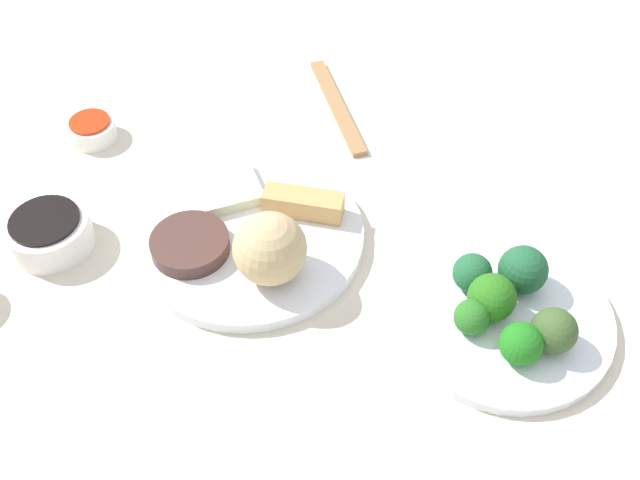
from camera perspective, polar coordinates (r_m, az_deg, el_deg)
The scene contains 18 objects.
tabletop at distance 0.86m, azimuth -5.67°, elevation -0.79°, with size 2.20×2.20×0.02m, color beige.
main_plate at distance 0.86m, azimuth -5.71°, elevation 0.40°, with size 0.28×0.28×0.02m, color white.
rice_scoop at distance 0.77m, azimuth -4.05°, elevation -0.71°, with size 0.08×0.08×0.08m, color tan.
spring_roll at distance 0.86m, azimuth -1.36°, elevation 2.94°, with size 0.10×0.03×0.03m, color tan.
crab_rangoon_wonton at distance 0.89m, azimuth -7.46°, elevation 4.16°, with size 0.08×0.08×0.02m, color beige.
stir_fry_heap at distance 0.83m, azimuth -10.39°, elevation -0.34°, with size 0.09×0.09×0.02m, color #492E27.
broccoli_plate at distance 0.80m, azimuth 14.39°, elevation -5.84°, with size 0.24×0.24×0.01m, color white.
broccoli_floret_0 at distance 0.77m, azimuth 13.64°, elevation -4.49°, with size 0.05×0.05×0.05m, color #296D19.
broccoli_floret_1 at distance 0.75m, azimuth 15.85°, elevation -8.02°, with size 0.05×0.05×0.05m, color #1E731B.
broccoli_floret_2 at distance 0.80m, azimuth 12.13°, elevation -2.59°, with size 0.04×0.04×0.04m, color #205B33.
broccoli_floret_3 at distance 0.80m, azimuth 15.99°, elevation -2.32°, with size 0.05×0.05×0.05m, color #1F5732.
broccoli_floret_4 at distance 0.77m, azimuth 18.27°, elevation -6.93°, with size 0.05×0.05×0.05m, color #3C572A.
broccoli_floret_5 at distance 0.76m, azimuth 12.10°, elevation -6.08°, with size 0.04×0.04×0.04m, color #296C21.
soy_sauce_bowl at distance 0.90m, azimuth -20.91°, elevation 0.53°, with size 0.10×0.10×0.04m, color white.
soy_sauce_bowl_liquid at distance 0.88m, azimuth -21.29°, elevation 1.48°, with size 0.08×0.08×0.00m, color black.
sauce_ramekin_sweet_and_sour at distance 1.03m, azimuth -17.84°, elevation 8.38°, with size 0.07×0.07×0.03m, color white.
sauce_ramekin_sweet_and_sour_liquid at distance 1.03m, azimuth -18.04°, elevation 9.01°, with size 0.05×0.05×0.00m, color red.
chopsticks_pair at distance 1.04m, azimuth 1.39°, elevation 10.71°, with size 0.22×0.02×0.01m, color #A47648.
Camera 1 is at (-0.46, 0.34, 0.66)m, focal length 39.86 mm.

